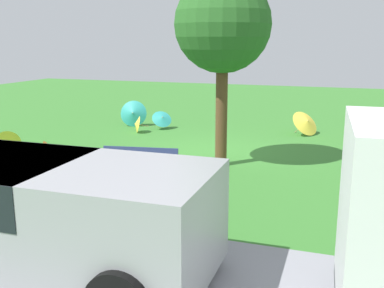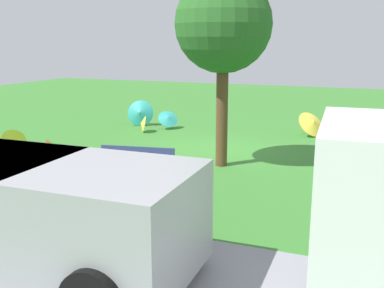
# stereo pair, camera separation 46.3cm
# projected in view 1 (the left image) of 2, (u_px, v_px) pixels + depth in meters

# --- Properties ---
(ground) EXTENTS (40.00, 40.00, 0.00)m
(ground) POSITION_uv_depth(u_px,v_px,m) (208.00, 152.00, 12.77)
(ground) COLOR #387A2D
(road_strip) EXTENTS (40.00, 3.94, 0.01)m
(road_strip) POSITION_uv_depth(u_px,v_px,m) (41.00, 280.00, 5.96)
(road_strip) COLOR gray
(road_strip) RESTS_ON ground
(van_dark) EXTENTS (4.62, 2.16, 1.53)m
(van_dark) POSITION_uv_depth(u_px,v_px,m) (32.00, 206.00, 6.07)
(van_dark) COLOR #99999E
(van_dark) RESTS_ON ground
(park_bench) EXTENTS (1.66, 0.75, 0.90)m
(park_bench) POSITION_uv_depth(u_px,v_px,m) (142.00, 166.00, 9.65)
(park_bench) COLOR navy
(park_bench) RESTS_ON ground
(shade_tree) EXTENTS (2.31, 2.31, 4.60)m
(shade_tree) POSITION_uv_depth(u_px,v_px,m) (223.00, 26.00, 10.71)
(shade_tree) COLOR brown
(shade_tree) RESTS_ON ground
(parasol_yellow_0) EXTENTS (0.76, 0.70, 0.69)m
(parasol_yellow_0) POSITION_uv_depth(u_px,v_px,m) (9.00, 141.00, 12.62)
(parasol_yellow_0) COLOR tan
(parasol_yellow_0) RESTS_ON ground
(parasol_teal_0) EXTENTS (0.90, 0.89, 0.68)m
(parasol_teal_0) POSITION_uv_depth(u_px,v_px,m) (162.00, 118.00, 16.00)
(parasol_teal_0) COLOR tan
(parasol_teal_0) RESTS_ON ground
(parasol_orange_0) EXTENTS (0.67, 0.73, 0.64)m
(parasol_orange_0) POSITION_uv_depth(u_px,v_px,m) (51.00, 152.00, 11.50)
(parasol_orange_0) COLOR tan
(parasol_orange_0) RESTS_ON ground
(parasol_yellow_1) EXTENTS (1.17, 1.20, 0.85)m
(parasol_yellow_1) POSITION_uv_depth(u_px,v_px,m) (306.00, 122.00, 14.98)
(parasol_yellow_1) COLOR tan
(parasol_yellow_1) RESTS_ON ground
(parasol_teal_1) EXTENTS (1.04, 0.97, 0.97)m
(parasol_teal_1) POSITION_uv_depth(u_px,v_px,m) (133.00, 113.00, 16.50)
(parasol_teal_1) COLOR tan
(parasol_teal_1) RESTS_ON ground
(parasol_yellow_2) EXTENTS (0.60, 0.61, 0.58)m
(parasol_yellow_2) POSITION_uv_depth(u_px,v_px,m) (137.00, 124.00, 15.42)
(parasol_yellow_2) COLOR tan
(parasol_yellow_2) RESTS_ON ground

